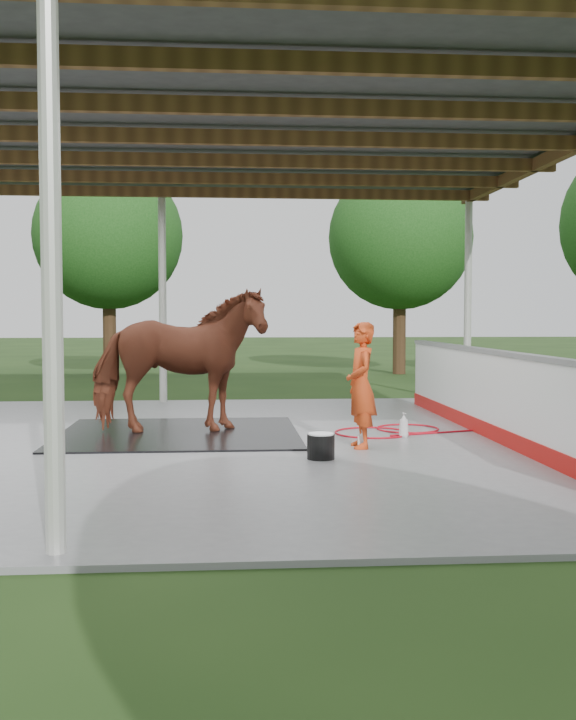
{
  "coord_description": "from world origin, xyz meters",
  "views": [
    {
      "loc": [
        1.14,
        -10.1,
        1.64
      ],
      "look_at": [
        1.94,
        0.07,
        1.07
      ],
      "focal_mm": 40.0,
      "sensor_mm": 36.0,
      "label": 1
    }
  ],
  "objects": [
    {
      "name": "ground",
      "position": [
        0.0,
        0.0,
        0.0
      ],
      "size": [
        100.0,
        100.0,
        0.0
      ],
      "primitive_type": "plane",
      "color": "#1E3814"
    },
    {
      "name": "horse",
      "position": [
        0.52,
        0.67,
        1.04
      ],
      "size": [
        2.37,
        1.24,
        1.93
      ],
      "primitive_type": "imported",
      "rotation": [
        0.0,
        0.0,
        1.66
      ],
      "color": "brown",
      "rests_on": "rubber_mat"
    },
    {
      "name": "pavilion_structure",
      "position": [
        0.0,
        -0.0,
        3.97
      ],
      "size": [
        12.6,
        10.6,
        4.05
      ],
      "color": "beige",
      "rests_on": "ground"
    },
    {
      "name": "tree_belt",
      "position": [
        0.3,
        0.9,
        3.79
      ],
      "size": [
        28.0,
        28.0,
        5.8
      ],
      "color": "#382314",
      "rests_on": "ground"
    },
    {
      "name": "rubber_mat",
      "position": [
        0.52,
        0.67,
        0.06
      ],
      "size": [
        3.17,
        2.97,
        0.02
      ],
      "primitive_type": "cube",
      "color": "black",
      "rests_on": "concrete_slab"
    },
    {
      "name": "wash_bucket",
      "position": [
        2.19,
        -1.34,
        0.2
      ],
      "size": [
        0.31,
        0.31,
        0.29
      ],
      "color": "black",
      "rests_on": "concrete_slab"
    },
    {
      "name": "handler",
      "position": [
        2.76,
        -0.63,
        0.81
      ],
      "size": [
        0.39,
        0.57,
        1.51
      ],
      "primitive_type": "imported",
      "rotation": [
        0.0,
        0.0,
        -1.51
      ],
      "color": "#C13B14",
      "rests_on": "concrete_slab"
    },
    {
      "name": "hose_coil",
      "position": [
        3.36,
        0.65,
        0.06
      ],
      "size": [
        1.94,
        1.29,
        0.02
      ],
      "color": "#B20C1B",
      "rests_on": "concrete_slab"
    },
    {
      "name": "soap_bottle_a",
      "position": [
        3.47,
        0.16,
        0.21
      ],
      "size": [
        0.15,
        0.15,
        0.32
      ],
      "primitive_type": "imported",
      "rotation": [
        0.0,
        0.0,
        0.25
      ],
      "color": "silver",
      "rests_on": "concrete_slab"
    },
    {
      "name": "dasher_board",
      "position": [
        4.6,
        0.0,
        0.59
      ],
      "size": [
        0.16,
        8.0,
        1.15
      ],
      "color": "#B5120F",
      "rests_on": "concrete_slab"
    },
    {
      "name": "soap_bottle_b",
      "position": [
        2.78,
        -0.61,
        0.16
      ],
      "size": [
        0.12,
        0.13,
        0.22
      ],
      "primitive_type": "imported",
      "rotation": [
        0.0,
        0.0,
        -0.33
      ],
      "color": "#338CD8",
      "rests_on": "concrete_slab"
    },
    {
      "name": "concrete_slab",
      "position": [
        0.0,
        0.0,
        0.03
      ],
      "size": [
        12.0,
        10.0,
        0.05
      ],
      "primitive_type": "cube",
      "color": "slate",
      "rests_on": "ground"
    }
  ]
}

